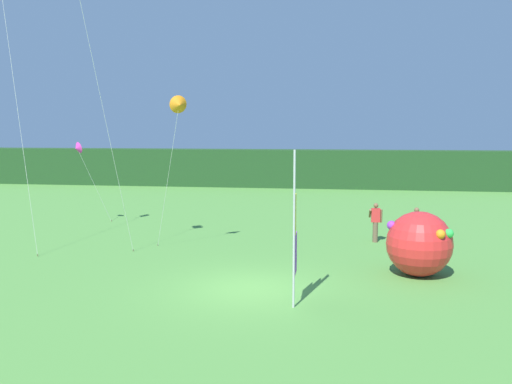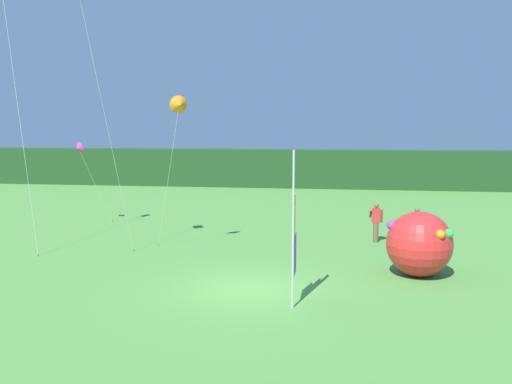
% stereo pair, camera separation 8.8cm
% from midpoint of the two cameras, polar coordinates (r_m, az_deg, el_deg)
% --- Properties ---
extents(ground_plane, '(120.00, 120.00, 0.00)m').
position_cam_midpoint_polar(ground_plane, '(16.55, -0.60, -10.09)').
color(ground_plane, '#518E3D').
extents(distant_treeline, '(80.00, 2.40, 3.03)m').
position_cam_midpoint_polar(distant_treeline, '(44.12, 5.35, 2.46)').
color(distant_treeline, '#1E421E').
rests_on(distant_treeline, ground).
extents(banner_flag, '(0.06, 1.03, 4.23)m').
position_cam_midpoint_polar(banner_flag, '(14.70, 4.19, -4.12)').
color(banner_flag, '#B7B7BC').
rests_on(banner_flag, ground).
extents(person_near_banner, '(0.55, 0.48, 1.66)m').
position_cam_midpoint_polar(person_near_banner, '(23.39, 12.59, -3.03)').
color(person_near_banner, brown).
rests_on(person_near_banner, ground).
extents(person_mid_field, '(0.55, 0.48, 1.66)m').
position_cam_midpoint_polar(person_mid_field, '(22.56, 16.61, -3.52)').
color(person_mid_field, brown).
rests_on(person_mid_field, ground).
extents(inflatable_balloon, '(2.12, 2.12, 2.12)m').
position_cam_midpoint_polar(inflatable_balloon, '(18.42, 16.89, -5.24)').
color(inflatable_balloon, red).
rests_on(inflatable_balloon, ground).
extents(kite_magenta_delta_0, '(1.47, 1.48, 4.10)m').
position_cam_midpoint_polar(kite_magenta_delta_0, '(28.03, -18.05, 4.35)').
color(kite_magenta_delta_0, brown).
rests_on(kite_magenta_delta_0, ground).
extents(kite_orange_delta_3, '(1.76, 1.61, 5.99)m').
position_cam_midpoint_polar(kite_orange_delta_3, '(20.57, -7.94, 8.98)').
color(kite_orange_delta_3, brown).
rests_on(kite_orange_delta_3, ground).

